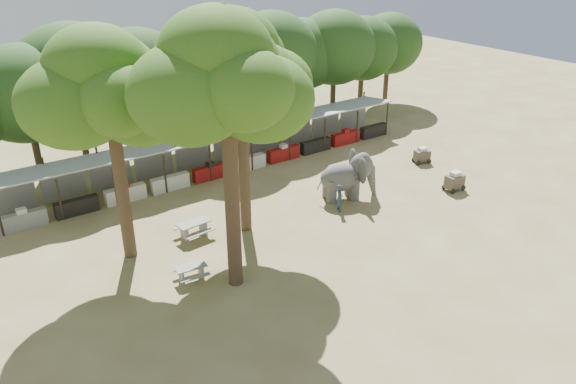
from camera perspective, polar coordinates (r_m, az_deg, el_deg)
ground at (r=27.40m, az=7.83°, el=-6.92°), size 100.00×100.00×0.00m
vendor_stalls at (r=37.02m, az=-6.67°, el=3.98°), size 28.00×2.99×2.80m
yard_tree_left at (r=25.65m, az=-18.23°, el=9.82°), size 7.10×6.90×11.02m
yard_tree_center at (r=22.02m, az=-6.83°, el=11.23°), size 7.10×6.90×12.04m
yard_tree_back at (r=27.00m, az=-5.29°, el=12.43°), size 7.10×6.90×11.36m
backdrop_trees at (r=40.19m, az=-10.65°, el=11.89°), size 46.46×5.95×8.33m
elephant at (r=32.94m, az=6.14°, el=1.62°), size 3.69×2.80×2.74m
handler at (r=31.56m, az=5.25°, el=-0.58°), size 0.57×0.67×1.59m
picnic_table_near at (r=25.95m, az=-9.82°, el=-7.88°), size 1.52×1.39×0.70m
picnic_table_far at (r=29.27m, az=-9.56°, el=-3.57°), size 1.79×1.64×0.84m
cart_front at (r=35.47m, az=16.56°, el=1.07°), size 1.28×0.87×1.21m
cart_back at (r=39.20m, az=13.46°, el=3.66°), size 1.29×1.03×1.09m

